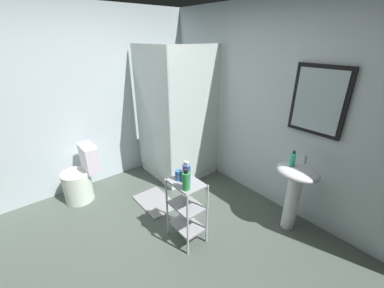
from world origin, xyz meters
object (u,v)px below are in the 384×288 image
at_px(shower_stall, 177,148).
at_px(storage_cart, 187,207).
at_px(conditioner_bottle_purple, 185,170).
at_px(bath_mat, 156,202).
at_px(shampoo_bottle_blue, 187,174).
at_px(pedestal_sink, 295,185).
at_px(body_wash_bottle_green, 186,181).
at_px(hand_soap_bottle, 293,159).
at_px(rinse_cup, 179,175).
at_px(toilet, 81,179).

bearing_deg(shower_stall, storage_cart, -31.88).
bearing_deg(conditioner_bottle_purple, bath_mat, 179.31).
xyz_separation_m(shower_stall, conditioner_bottle_purple, (1.12, -0.69, 0.36)).
xyz_separation_m(shower_stall, shampoo_bottle_blue, (1.22, -0.74, 0.38)).
height_order(shampoo_bottle_blue, bath_mat, shampoo_bottle_blue).
height_order(pedestal_sink, bath_mat, pedestal_sink).
bearing_deg(pedestal_sink, body_wash_bottle_green, -114.93).
bearing_deg(shower_stall, hand_soap_bottle, 8.56).
distance_m(storage_cart, body_wash_bottle_green, 0.42).
xyz_separation_m(shower_stall, hand_soap_bottle, (1.76, 0.26, 0.42)).
height_order(shower_stall, body_wash_bottle_green, shower_stall).
xyz_separation_m(rinse_cup, bath_mat, (-0.69, 0.09, -0.78)).
bearing_deg(body_wash_bottle_green, storage_cart, 141.07).
distance_m(pedestal_sink, bath_mat, 1.80).
relative_size(toilet, body_wash_bottle_green, 3.52).
xyz_separation_m(body_wash_bottle_green, bath_mat, (-0.87, 0.14, -0.83)).
height_order(shower_stall, shampoo_bottle_blue, shower_stall).
distance_m(shower_stall, hand_soap_bottle, 1.83).
relative_size(shower_stall, bath_mat, 3.33).
relative_size(shampoo_bottle_blue, body_wash_bottle_green, 1.09).
distance_m(toilet, rinse_cup, 1.62).
xyz_separation_m(pedestal_sink, rinse_cup, (-0.70, -1.07, 0.21)).
xyz_separation_m(toilet, conditioner_bottle_purple, (1.42, 0.71, 0.50)).
distance_m(shower_stall, conditioner_bottle_purple, 1.36).
xyz_separation_m(hand_soap_bottle, shampoo_bottle_blue, (-0.54, -1.01, -0.04)).
relative_size(toilet, hand_soap_bottle, 4.36).
bearing_deg(shower_stall, bath_mat, -58.02).
bearing_deg(rinse_cup, shampoo_bottle_blue, 20.21).
bearing_deg(storage_cart, bath_mat, 175.33).
distance_m(shampoo_bottle_blue, conditioner_bottle_purple, 0.11).
bearing_deg(shampoo_bottle_blue, storage_cart, -155.07).
bearing_deg(pedestal_sink, toilet, -141.27).
relative_size(pedestal_sink, storage_cart, 1.09).
distance_m(shower_stall, bath_mat, 0.93).
relative_size(storage_cart, bath_mat, 1.23).
xyz_separation_m(shower_stall, rinse_cup, (1.12, -0.78, 0.33)).
distance_m(hand_soap_bottle, bath_mat, 1.85).
bearing_deg(conditioner_bottle_purple, storage_cart, -32.87).
relative_size(pedestal_sink, rinse_cup, 7.51).
distance_m(body_wash_bottle_green, conditioner_bottle_purple, 0.22).
relative_size(shower_stall, storage_cart, 2.70).
xyz_separation_m(hand_soap_bottle, bath_mat, (-1.33, -0.95, -0.88)).
bearing_deg(conditioner_bottle_purple, toilet, -153.38).
xyz_separation_m(toilet, hand_soap_bottle, (2.05, 1.67, 0.57)).
xyz_separation_m(pedestal_sink, hand_soap_bottle, (-0.06, -0.03, 0.31)).
bearing_deg(hand_soap_bottle, body_wash_bottle_green, -112.73).
bearing_deg(storage_cart, toilet, -156.44).
distance_m(storage_cart, conditioner_bottle_purple, 0.40).
height_order(hand_soap_bottle, rinse_cup, hand_soap_bottle).
bearing_deg(shampoo_bottle_blue, rinse_cup, -159.79).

